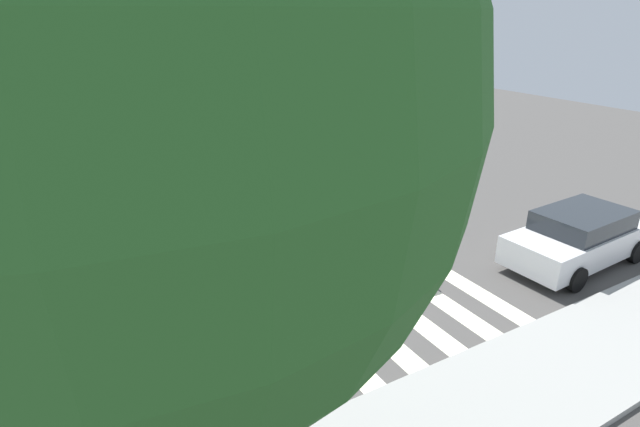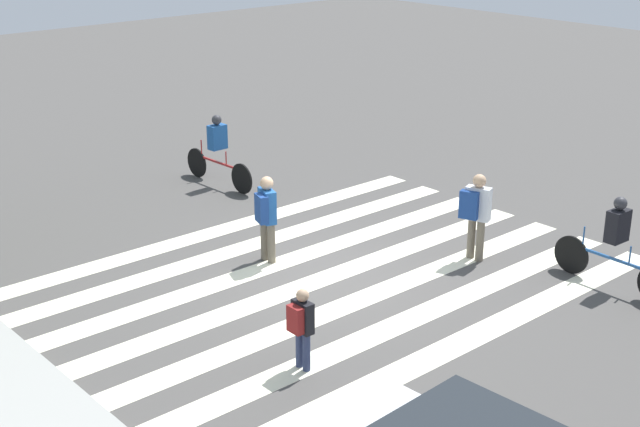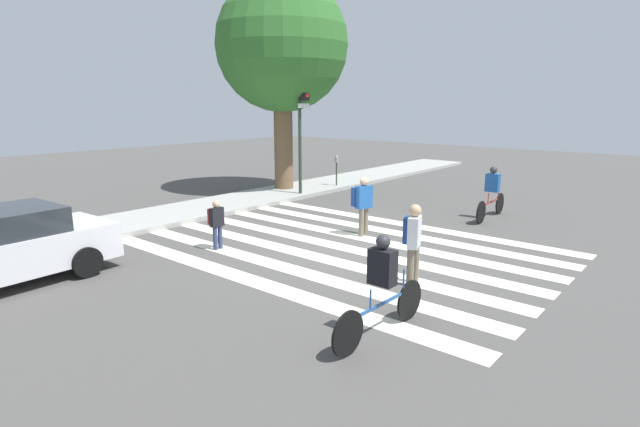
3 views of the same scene
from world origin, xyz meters
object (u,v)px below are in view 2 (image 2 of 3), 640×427
pedestrian_adult_tall_backpack (301,323)px  cyclist_near_curb (218,148)px  cyclist_far_lane (616,240)px  pedestrian_adult_yellow_jacket (476,210)px  pedestrian_adult_blue_shirt (266,213)px

pedestrian_adult_tall_backpack → cyclist_near_curb: bearing=153.7°
pedestrian_adult_tall_backpack → cyclist_far_lane: bearing=77.4°
cyclist_near_curb → pedestrian_adult_yellow_jacket: bearing=-173.7°
pedestrian_adult_blue_shirt → pedestrian_adult_tall_backpack: (-3.33, 2.01, -0.22)m
cyclist_far_lane → cyclist_near_curb: bearing=12.9°
pedestrian_adult_yellow_jacket → pedestrian_adult_blue_shirt: bearing=-149.4°
pedestrian_adult_blue_shirt → cyclist_near_curb: bearing=173.8°
pedestrian_adult_tall_backpack → cyclist_near_curb: 8.49m
cyclist_far_lane → pedestrian_adult_tall_backpack: bearing=78.0°
pedestrian_adult_yellow_jacket → cyclist_near_curb: (6.59, 0.96, -0.08)m
pedestrian_adult_tall_backpack → cyclist_near_curb: (7.53, -3.92, 0.15)m
pedestrian_adult_blue_shirt → cyclist_near_curb: (4.20, -1.91, -0.07)m
pedestrian_adult_tall_backpack → cyclist_far_lane: (-1.39, -5.67, 0.15)m
pedestrian_adult_blue_shirt → cyclist_far_lane: 5.98m
pedestrian_adult_blue_shirt → pedestrian_adult_tall_backpack: size_ratio=1.31×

